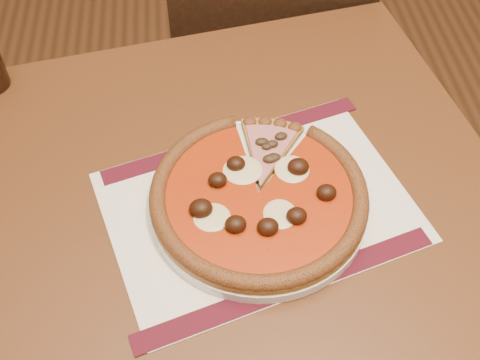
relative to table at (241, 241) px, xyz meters
name	(u,v)px	position (x,y,z in m)	size (l,w,h in m)	color
table	(241,241)	(0.00, 0.00, 0.00)	(0.93, 0.93, 0.75)	#5D3016
chair_far	(262,65)	(0.11, 0.59, -0.14)	(0.43, 0.43, 0.88)	black
placemat	(258,207)	(0.02, -0.01, 0.10)	(0.43, 0.30, 0.00)	white
plate	(259,202)	(0.02, -0.01, 0.11)	(0.31, 0.31, 0.02)	white
pizza	(259,194)	(0.02, -0.01, 0.13)	(0.31, 0.31, 0.04)	#AB7729
ham_slice	(276,151)	(0.06, 0.07, 0.13)	(0.10, 0.14, 0.02)	#AB7729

